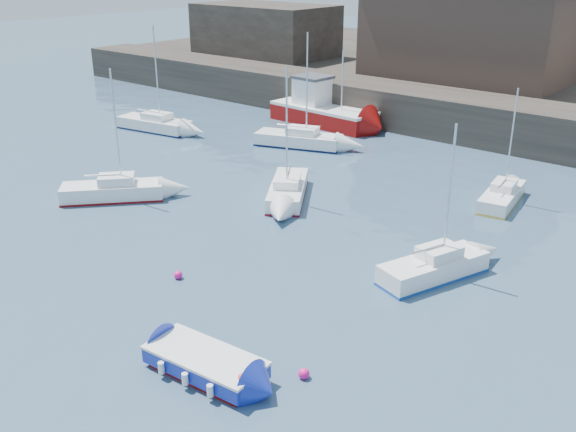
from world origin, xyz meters
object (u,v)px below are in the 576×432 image
Objects in this scene: sailboat_b at (288,190)px; buoy_far at (277,219)px; buoy_near at (178,278)px; sailboat_e at (155,124)px; blue_dinghy at (205,363)px; sailboat_a at (113,191)px; fishing_boat at (322,109)px; sailboat_f at (502,196)px; sailboat_h at (299,139)px; buoy_mid at (304,378)px; sailboat_c at (434,267)px.

buoy_far is at bearing -60.33° from sailboat_b.
sailboat_e is at bearing 142.77° from buoy_near.
blue_dinghy reaches higher than buoy_near.
sailboat_b is 3.21m from buoy_far.
sailboat_e is (-17.16, 4.74, 0.03)m from sailboat_b.
blue_dinghy is 0.59× the size of sailboat_a.
fishing_boat is 17.05m from sailboat_b.
sailboat_h is (-15.41, 1.60, 0.07)m from sailboat_f.
sailboat_h is 21.17× the size of buoy_mid.
sailboat_h is (-14.22, 22.46, 0.08)m from blue_dinghy.
sailboat_e reaches higher than sailboat_c.
sailboat_h is 26.57m from buoy_mid.
buoy_far is at bearing 120.58° from blue_dinghy.
sailboat_b is 11.63m from sailboat_f.
sailboat_c reaches higher than buoy_mid.
fishing_boat reaches higher than buoy_mid.
sailboat_h reaches higher than blue_dinghy.
sailboat_a reaches higher than blue_dinghy.
sailboat_c is 8.86m from buoy_mid.
sailboat_b reaches higher than sailboat_c.
sailboat_c is at bearing 90.61° from buoy_mid.
sailboat_e is at bearing 164.56° from sailboat_b.
fishing_boat is at bearing 137.07° from sailboat_c.
sailboat_b is 16.34m from buoy_mid.
blue_dinghy is 0.64× the size of sailboat_c.
buoy_far is (-7.89, -9.53, -0.44)m from sailboat_f.
sailboat_b is at bearing -59.41° from fishing_boat.
sailboat_e is 26.70m from sailboat_f.
sailboat_a is at bearing -86.15° from fishing_boat.
fishing_boat is 25.03× the size of buoy_near.
sailboat_c reaches higher than fishing_boat.
buoy_far is (10.24, -17.42, -1.14)m from fishing_boat.
sailboat_h is at bearing 124.07° from buoy_far.
fishing_boat is 1.16× the size of sailboat_h.
sailboat_c reaches higher than buoy_near.
sailboat_h reaches higher than sailboat_a.
sailboat_c is at bearing -35.16° from sailboat_h.
sailboat_f is at bearing 35.57° from sailboat_b.
sailboat_h is at bearing 84.91° from sailboat_a.
sailboat_h is (2.72, -6.30, -0.63)m from fishing_boat.
buoy_mid is at bearing -48.48° from sailboat_b.
blue_dinghy is 11.37× the size of buoy_mid.
sailboat_h reaches higher than fishing_boat.
sailboat_a is at bearing 161.89° from buoy_mid.
sailboat_a reaches higher than fishing_boat.
fishing_boat is 26.50m from sailboat_c.
buoy_near is at bearing -139.83° from sailboat_c.
fishing_boat is 1.24× the size of sailboat_b.
fishing_boat is 13.08m from sailboat_e.
sailboat_f is (26.63, 2.03, -0.07)m from sailboat_e.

